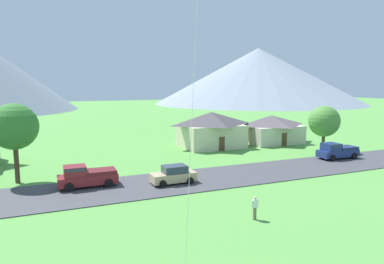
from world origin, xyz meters
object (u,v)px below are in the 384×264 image
(pickup_truck_navy_east_side, at_px, (337,151))
(parked_car_tan_mid_west, at_px, (174,175))
(house_left_center, at_px, (211,129))
(house_leftmost, at_px, (271,128))
(watcher_person, at_px, (255,207))
(tree_near_left, at_px, (324,121))
(tree_center, at_px, (14,127))
(pickup_truck_maroon_west_side, at_px, (86,176))

(pickup_truck_navy_east_side, bearing_deg, parked_car_tan_mid_west, -174.09)
(house_left_center, relative_size, pickup_truck_navy_east_side, 1.77)
(house_leftmost, bearing_deg, house_left_center, 179.29)
(pickup_truck_navy_east_side, xyz_separation_m, watcher_person, (-20.48, -12.81, -0.18))
(tree_near_left, distance_m, watcher_person, 28.52)
(tree_center, height_order, watcher_person, tree_center)
(watcher_person, bearing_deg, house_left_center, 69.92)
(tree_center, height_order, pickup_truck_maroon_west_side, tree_center)
(house_left_center, xyz_separation_m, watcher_person, (-9.76, -26.69, -1.84))
(parked_car_tan_mid_west, relative_size, watcher_person, 2.52)
(pickup_truck_maroon_west_side, distance_m, pickup_truck_navy_east_side, 30.32)
(tree_near_left, bearing_deg, watcher_person, -142.46)
(house_left_center, xyz_separation_m, tree_near_left, (12.70, -9.43, 1.52))
(tree_near_left, height_order, pickup_truck_maroon_west_side, tree_near_left)
(tree_center, xyz_separation_m, parked_car_tan_mid_west, (13.54, -6.08, -4.52))
(house_leftmost, xyz_separation_m, house_left_center, (-10.58, 0.13, 0.44))
(tree_near_left, bearing_deg, parked_car_tan_mid_west, -164.58)
(house_left_center, bearing_deg, pickup_truck_navy_east_side, -52.31)
(tree_center, bearing_deg, parked_car_tan_mid_west, -24.17)
(house_left_center, bearing_deg, tree_center, -158.27)
(tree_center, distance_m, watcher_person, 23.25)
(tree_center, bearing_deg, watcher_person, -46.52)
(tree_center, bearing_deg, pickup_truck_maroon_west_side, -34.71)
(pickup_truck_navy_east_side, bearing_deg, tree_center, 174.11)
(parked_car_tan_mid_west, xyz_separation_m, pickup_truck_navy_east_side, (22.63, 2.34, 0.19))
(tree_near_left, relative_size, parked_car_tan_mid_west, 1.51)
(house_leftmost, relative_size, pickup_truck_maroon_west_side, 1.74)
(tree_near_left, xyz_separation_m, watcher_person, (-22.46, -17.26, -3.37))
(pickup_truck_maroon_west_side, bearing_deg, house_leftmost, 24.99)
(pickup_truck_maroon_west_side, bearing_deg, tree_center, 145.29)
(tree_center, height_order, pickup_truck_navy_east_side, tree_center)
(pickup_truck_navy_east_side, bearing_deg, pickup_truck_maroon_west_side, -179.40)
(parked_car_tan_mid_west, bearing_deg, pickup_truck_maroon_west_side, 165.25)
(tree_near_left, distance_m, tree_center, 38.17)
(house_leftmost, height_order, parked_car_tan_mid_west, house_leftmost)
(pickup_truck_maroon_west_side, relative_size, pickup_truck_navy_east_side, 0.99)
(house_leftmost, bearing_deg, watcher_person, -127.45)
(house_left_center, height_order, parked_car_tan_mid_west, house_left_center)
(pickup_truck_maroon_west_side, distance_m, watcher_person, 15.91)
(pickup_truck_navy_east_side, bearing_deg, house_left_center, 127.69)
(tree_center, bearing_deg, house_left_center, 21.73)
(house_left_center, height_order, tree_near_left, tree_near_left)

